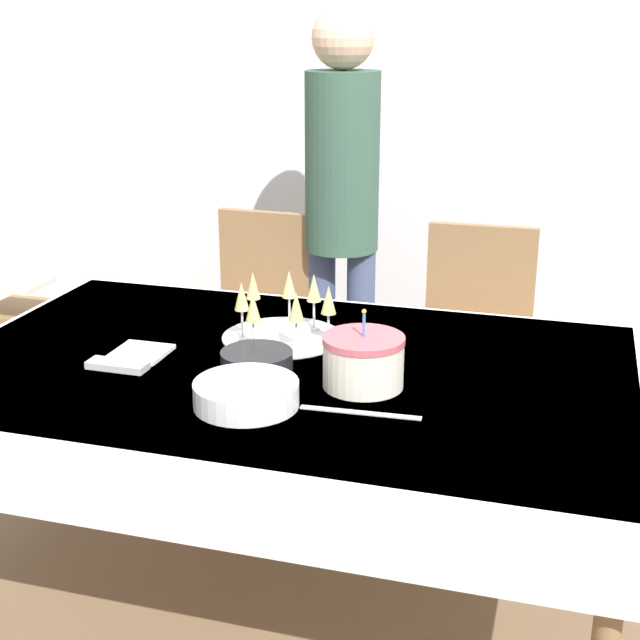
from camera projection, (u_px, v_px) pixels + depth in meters
name	position (u px, v px, depth m)	size (l,w,h in m)	color
ground_plane	(287.00, 599.00, 2.73)	(12.00, 12.00, 0.00)	brown
wall_back	(407.00, 100.00, 3.81)	(8.00, 0.05, 2.70)	silver
dining_table	(285.00, 397.00, 2.51)	(1.92, 1.21, 0.78)	white
dining_chair_far_left	(258.00, 326.00, 3.51)	(0.44, 0.44, 0.97)	olive
dining_chair_far_right	(474.00, 347.00, 3.28)	(0.42, 0.42, 0.97)	olive
birthday_cake	(363.00, 361.00, 2.30)	(0.21, 0.21, 0.21)	silver
champagne_tray	(282.00, 313.00, 2.64)	(0.36, 0.36, 0.18)	silver
plate_stack_main	(245.00, 394.00, 2.20)	(0.26, 0.26, 0.06)	white
plate_stack_dessert	(257.00, 360.00, 2.44)	(0.20, 0.20, 0.05)	black
cake_knife	(360.00, 413.00, 2.17)	(0.30, 0.03, 0.00)	silver
fork_pile	(118.00, 365.00, 2.44)	(0.17, 0.06, 0.02)	silver
napkin_pile	(141.00, 352.00, 2.54)	(0.15, 0.15, 0.01)	white
person_standing	(342.00, 194.00, 3.37)	(0.28, 0.28, 1.73)	#3F4C72
high_chair	(22.00, 329.00, 3.64)	(0.33, 0.35, 0.71)	olive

